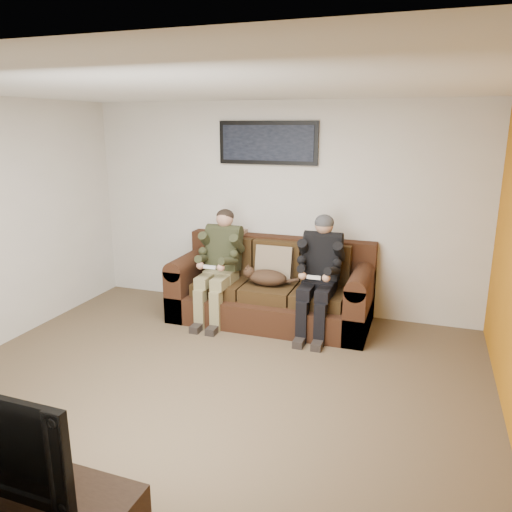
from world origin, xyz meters
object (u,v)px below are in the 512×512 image
at_px(sofa, 273,290).
at_px(cat, 266,277).
at_px(person_right, 320,268).
at_px(person_left, 220,259).
at_px(television, 4,433).
at_px(framed_poster, 268,143).

bearing_deg(sofa, cat, -102.16).
distance_m(sofa, person_right, 0.75).
relative_size(person_left, person_right, 0.99).
relative_size(cat, television, 0.65).
bearing_deg(framed_poster, television, -91.58).
height_order(person_left, person_right, person_right).
relative_size(person_right, television, 1.32).
bearing_deg(sofa, television, -94.75).
height_order(sofa, person_right, person_right).
xyz_separation_m(sofa, cat, (-0.04, -0.17, 0.21)).
relative_size(person_left, cat, 2.02).
xyz_separation_m(person_right, cat, (-0.65, 0.03, -0.19)).
bearing_deg(person_left, person_right, 0.02).
bearing_deg(cat, person_right, -2.22).
distance_m(cat, framed_poster, 1.63).
height_order(sofa, cat, sofa).
xyz_separation_m(person_left, person_right, (1.22, 0.00, 0.00)).
distance_m(sofa, cat, 0.27).
relative_size(sofa, television, 2.32).
distance_m(sofa, television, 3.82).
distance_m(person_left, person_right, 1.22).
xyz_separation_m(person_left, television, (0.29, -3.59, -0.01)).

